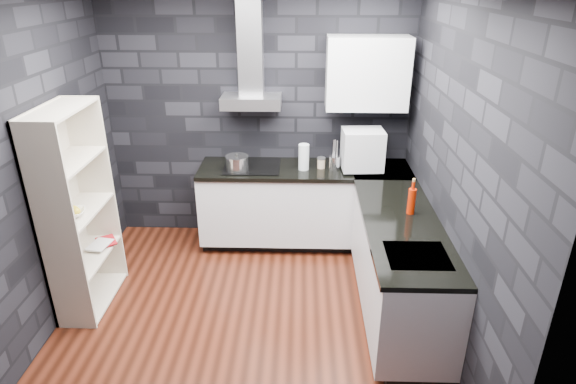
{
  "coord_description": "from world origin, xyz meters",
  "views": [
    {
      "loc": [
        0.46,
        -3.37,
        2.72
      ],
      "look_at": [
        0.35,
        0.45,
        1.0
      ],
      "focal_mm": 30.0,
      "sensor_mm": 36.0,
      "label": 1
    }
  ],
  "objects_px": {
    "glass_vase": "(304,157)",
    "fruit_bowl": "(73,213)",
    "storage_jar": "(321,163)",
    "red_bottle": "(412,201)",
    "bookshelf": "(78,212)",
    "pot": "(237,164)",
    "appliance_garage": "(362,150)",
    "utensil_crock": "(334,163)"
  },
  "relations": [
    {
      "from": "glass_vase",
      "to": "fruit_bowl",
      "type": "distance_m",
      "value": 2.22
    },
    {
      "from": "storage_jar",
      "to": "red_bottle",
      "type": "height_order",
      "value": "red_bottle"
    },
    {
      "from": "bookshelf",
      "to": "fruit_bowl",
      "type": "bearing_deg",
      "value": -70.6
    },
    {
      "from": "fruit_bowl",
      "to": "bookshelf",
      "type": "bearing_deg",
      "value": 90.0
    },
    {
      "from": "pot",
      "to": "appliance_garage",
      "type": "distance_m",
      "value": 1.28
    },
    {
      "from": "utensil_crock",
      "to": "bookshelf",
      "type": "distance_m",
      "value": 2.46
    },
    {
      "from": "pot",
      "to": "glass_vase",
      "type": "relative_size",
      "value": 0.85
    },
    {
      "from": "pot",
      "to": "bookshelf",
      "type": "xyz_separation_m",
      "value": [
        -1.23,
        -0.98,
        -0.08
      ]
    },
    {
      "from": "appliance_garage",
      "to": "fruit_bowl",
      "type": "bearing_deg",
      "value": -159.35
    },
    {
      "from": "utensil_crock",
      "to": "bookshelf",
      "type": "bearing_deg",
      "value": -154.9
    },
    {
      "from": "storage_jar",
      "to": "fruit_bowl",
      "type": "distance_m",
      "value": 2.4
    },
    {
      "from": "storage_jar",
      "to": "red_bottle",
      "type": "bearing_deg",
      "value": -55.1
    },
    {
      "from": "pot",
      "to": "utensil_crock",
      "type": "relative_size",
      "value": 1.57
    },
    {
      "from": "utensil_crock",
      "to": "appliance_garage",
      "type": "height_order",
      "value": "appliance_garage"
    },
    {
      "from": "storage_jar",
      "to": "fruit_bowl",
      "type": "height_order",
      "value": "storage_jar"
    },
    {
      "from": "glass_vase",
      "to": "red_bottle",
      "type": "relative_size",
      "value": 1.21
    },
    {
      "from": "bookshelf",
      "to": "storage_jar",
      "type": "bearing_deg",
      "value": 46.81
    },
    {
      "from": "appliance_garage",
      "to": "fruit_bowl",
      "type": "xyz_separation_m",
      "value": [
        -2.5,
        -1.12,
        -0.19
      ]
    },
    {
      "from": "fruit_bowl",
      "to": "glass_vase",
      "type": "bearing_deg",
      "value": 30.62
    },
    {
      "from": "glass_vase",
      "to": "red_bottle",
      "type": "bearing_deg",
      "value": -47.62
    },
    {
      "from": "glass_vase",
      "to": "utensil_crock",
      "type": "relative_size",
      "value": 1.86
    },
    {
      "from": "pot",
      "to": "glass_vase",
      "type": "bearing_deg",
      "value": 5.21
    },
    {
      "from": "glass_vase",
      "to": "red_bottle",
      "type": "xyz_separation_m",
      "value": [
        0.9,
        -0.98,
        -0.02
      ]
    },
    {
      "from": "glass_vase",
      "to": "appliance_garage",
      "type": "height_order",
      "value": "appliance_garage"
    },
    {
      "from": "bookshelf",
      "to": "fruit_bowl",
      "type": "distance_m",
      "value": 0.1
    },
    {
      "from": "storage_jar",
      "to": "utensil_crock",
      "type": "relative_size",
      "value": 0.68
    },
    {
      "from": "pot",
      "to": "bookshelf",
      "type": "height_order",
      "value": "bookshelf"
    },
    {
      "from": "appliance_garage",
      "to": "bookshelf",
      "type": "bearing_deg",
      "value": -161.05
    },
    {
      "from": "glass_vase",
      "to": "storage_jar",
      "type": "relative_size",
      "value": 2.72
    },
    {
      "from": "pot",
      "to": "glass_vase",
      "type": "height_order",
      "value": "glass_vase"
    },
    {
      "from": "glass_vase",
      "to": "utensil_crock",
      "type": "distance_m",
      "value": 0.32
    },
    {
      "from": "bookshelf",
      "to": "glass_vase",
      "type": "bearing_deg",
      "value": 48.02
    },
    {
      "from": "glass_vase",
      "to": "storage_jar",
      "type": "distance_m",
      "value": 0.2
    },
    {
      "from": "utensil_crock",
      "to": "bookshelf",
      "type": "height_order",
      "value": "bookshelf"
    },
    {
      "from": "glass_vase",
      "to": "fruit_bowl",
      "type": "bearing_deg",
      "value": -149.38
    },
    {
      "from": "appliance_garage",
      "to": "bookshelf",
      "type": "height_order",
      "value": "bookshelf"
    },
    {
      "from": "storage_jar",
      "to": "fruit_bowl",
      "type": "xyz_separation_m",
      "value": [
        -2.09,
        -1.17,
        -0.01
      ]
    },
    {
      "from": "bookshelf",
      "to": "fruit_bowl",
      "type": "xyz_separation_m",
      "value": [
        0.0,
        -0.09,
        0.04
      ]
    },
    {
      "from": "utensil_crock",
      "to": "red_bottle",
      "type": "bearing_deg",
      "value": -59.38
    },
    {
      "from": "utensil_crock",
      "to": "fruit_bowl",
      "type": "relative_size",
      "value": 0.72
    },
    {
      "from": "pot",
      "to": "appliance_garage",
      "type": "xyz_separation_m",
      "value": [
        1.27,
        0.05,
        0.15
      ]
    },
    {
      "from": "appliance_garage",
      "to": "bookshelf",
      "type": "xyz_separation_m",
      "value": [
        -2.5,
        -1.03,
        -0.22
      ]
    }
  ]
}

